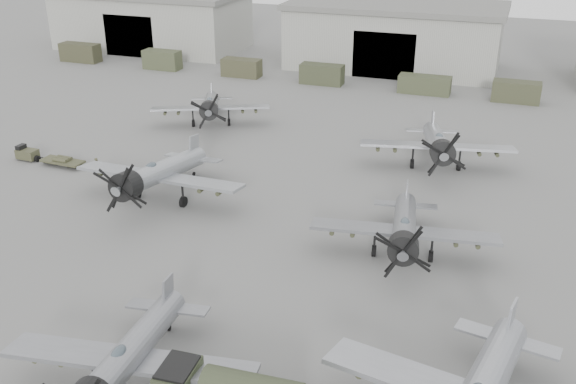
% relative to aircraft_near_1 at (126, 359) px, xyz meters
% --- Properties ---
extents(ground, '(220.00, 220.00, 0.00)m').
position_rel_aircraft_near_1_xyz_m(ground, '(-1.08, 6.88, -2.23)').
color(ground, slate).
rests_on(ground, ground).
extents(hangar_left, '(29.00, 14.80, 8.70)m').
position_rel_aircraft_near_1_xyz_m(hangar_left, '(-39.08, 68.85, 2.14)').
color(hangar_left, '#A1A298').
rests_on(hangar_left, ground).
extents(hangar_center, '(29.00, 14.80, 8.70)m').
position_rel_aircraft_near_1_xyz_m(hangar_center, '(-1.08, 68.85, 2.14)').
color(hangar_center, '#A1A298').
rests_on(hangar_center, ground).
extents(support_truck_0, '(5.80, 2.20, 2.59)m').
position_rel_aircraft_near_1_xyz_m(support_truck_0, '(-44.11, 56.88, -0.94)').
color(support_truck_0, '#393925').
rests_on(support_truck_0, ground).
extents(support_truck_1, '(5.12, 2.20, 2.57)m').
position_rel_aircraft_near_1_xyz_m(support_truck_1, '(-30.75, 56.88, -0.95)').
color(support_truck_1, '#3F452D').
rests_on(support_truck_1, ground).
extents(support_truck_2, '(5.12, 2.20, 2.32)m').
position_rel_aircraft_near_1_xyz_m(support_truck_2, '(-18.87, 56.88, -1.07)').
color(support_truck_2, '#3C3C27').
rests_on(support_truck_2, ground).
extents(support_truck_3, '(5.43, 2.20, 2.49)m').
position_rel_aircraft_near_1_xyz_m(support_truck_3, '(-7.80, 56.88, -0.99)').
color(support_truck_3, '#383C27').
rests_on(support_truck_3, ground).
extents(support_truck_4, '(6.22, 2.20, 2.15)m').
position_rel_aircraft_near_1_xyz_m(support_truck_4, '(5.13, 56.88, -1.16)').
color(support_truck_4, '#3D432C').
rests_on(support_truck_4, ground).
extents(support_truck_5, '(5.37, 2.20, 2.41)m').
position_rel_aircraft_near_1_xyz_m(support_truck_5, '(15.64, 56.88, -1.03)').
color(support_truck_5, '#3A3D28').
rests_on(support_truck_5, ground).
extents(aircraft_near_1, '(12.36, 11.13, 4.91)m').
position_rel_aircraft_near_1_xyz_m(aircraft_near_1, '(0.00, 0.00, 0.00)').
color(aircraft_near_1, gray).
rests_on(aircraft_near_1, ground).
extents(aircraft_mid_1, '(13.50, 12.15, 5.43)m').
position_rel_aircraft_near_1_xyz_m(aircraft_mid_1, '(-9.50, 19.12, 0.24)').
color(aircraft_mid_1, '#9B9FA4').
rests_on(aircraft_mid_1, ground).
extents(aircraft_mid_2, '(12.35, 11.11, 4.90)m').
position_rel_aircraft_near_1_xyz_m(aircraft_mid_2, '(9.84, 17.03, -0.00)').
color(aircraft_mid_2, gray).
rests_on(aircraft_mid_2, ground).
extents(aircraft_far_0, '(11.92, 10.81, 4.88)m').
position_rel_aircraft_near_1_xyz_m(aircraft_far_0, '(-13.76, 37.11, -0.01)').
color(aircraft_far_0, gray).
rests_on(aircraft_far_0, ground).
extents(aircraft_far_1, '(13.36, 12.03, 5.31)m').
position_rel_aircraft_near_1_xyz_m(aircraft_far_1, '(9.76, 33.21, 0.18)').
color(aircraft_far_1, '#9B9EA4').
rests_on(aircraft_far_1, ground).
extents(tug_trailer, '(6.88, 1.62, 1.38)m').
position_rel_aircraft_near_1_xyz_m(tug_trailer, '(-23.79, 23.02, -1.72)').
color(tug_trailer, '#40412A').
rests_on(tug_trailer, ground).
extents(ground_crew, '(0.58, 0.68, 1.58)m').
position_rel_aircraft_near_1_xyz_m(ground_crew, '(-17.21, 22.24, -1.44)').
color(ground_crew, '#46452E').
rests_on(ground_crew, ground).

